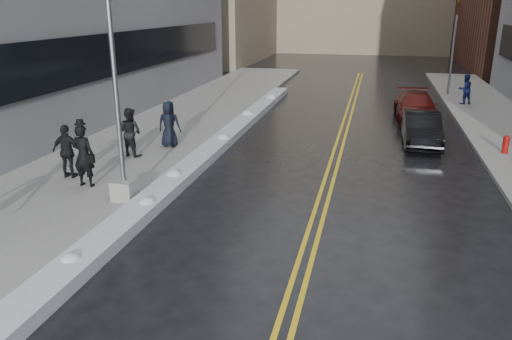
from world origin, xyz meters
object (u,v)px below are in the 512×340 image
Objects in this scene: pedestrian_b at (130,132)px; pedestrian_c at (169,124)px; pedestrian_d at (68,151)px; car_black at (422,129)px; pedestrian_fedora at (84,156)px; fire_hydrant at (506,143)px; pedestrian_east at (465,89)px; traffic_signal at (454,43)px; lamppost at (119,122)px; car_maroon at (416,107)px.

pedestrian_c is (0.92, 1.60, 0.00)m from pedestrian_b.
car_black is at bearing -149.57° from pedestrian_d.
pedestrian_fedora reaches higher than pedestrian_d.
pedestrian_east is at bearing 90.04° from fire_hydrant.
traffic_signal is 4.12m from pedestrian_east.
pedestrian_b reaches higher than car_black.
pedestrian_c is at bearing -128.47° from traffic_signal.
fire_hydrant is at bearing 62.96° from pedestrian_east.
car_black is at bearing 44.84° from lamppost.
lamppost is at bearing 94.15° from pedestrian_c.
pedestrian_b is at bearing -165.35° from fire_hydrant.
lamppost is at bearing -135.64° from car_black.
traffic_signal is 3.43× the size of pedestrian_east.
lamppost reaches higher than car_black.
fire_hydrant is 0.15× the size of car_maroon.
lamppost is 1.81× the size of car_black.
pedestrian_fedora is at bearing 24.68° from pedestrian_east.
pedestrian_c is at bearing -104.18° from pedestrian_b.
car_maroon reaches higher than car_black.
pedestrian_fedora is (-14.09, -7.20, 0.62)m from fire_hydrant.
traffic_signal reaches higher than car_black.
pedestrian_east is (12.29, 18.67, -1.51)m from lamppost.
fire_hydrant is 0.36× the size of pedestrian_fedora.
pedestrian_b is at bearing -86.55° from pedestrian_fedora.
pedestrian_d is at bearing -30.76° from pedestrian_fedora.
pedestrian_b reaches higher than car_maroon.
fire_hydrant is at bearing -20.43° from car_black.
car_black is (11.11, 4.85, -0.40)m from pedestrian_b.
car_maroon is at bearing -107.64° from traffic_signal.
lamppost is 10.45× the size of fire_hydrant.
pedestrian_d is (-1.78, -4.46, -0.03)m from pedestrian_c.
car_black reaches higher than fire_hydrant.
pedestrian_c is 10.70m from car_black.
pedestrian_b is 12.13m from car_black.
traffic_signal is 25.28m from pedestrian_fedora.
pedestrian_east reaches higher than car_maroon.
pedestrian_fedora is 0.41× the size of car_maroon.
pedestrian_b is 0.38× the size of car_maroon.
traffic_signal is at bearing 78.02° from car_black.
car_black is (9.18, 9.13, -1.84)m from lamppost.
pedestrian_c is 0.39× the size of car_maroon.
traffic_signal is (11.80, 22.00, 0.87)m from lamppost.
pedestrian_fedora is 1.08× the size of pedestrian_b.
lamppost is 1.55× the size of car_maroon.
pedestrian_c reaches higher than pedestrian_d.
fire_hydrant is at bearing 33.04° from lamppost.
traffic_signal reaches higher than car_maroon.
car_black is (11.96, 7.71, -0.37)m from pedestrian_d.
car_black is at bearing -141.65° from pedestrian_fedora.
pedestrian_b is 14.81m from car_maroon.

